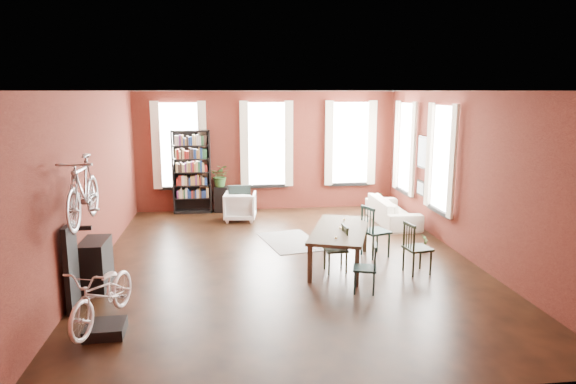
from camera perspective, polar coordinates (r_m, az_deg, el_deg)
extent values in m
plane|color=black|center=(9.89, -0.16, -7.71)|extent=(9.00, 9.00, 0.00)
cube|color=silver|center=(9.36, -0.17, 11.17)|extent=(7.00, 9.00, 0.04)
cube|color=#4B1812|center=(13.93, -2.41, 4.56)|extent=(7.00, 0.04, 3.20)
cube|color=#4B1812|center=(5.17, 5.89, -6.89)|extent=(7.00, 0.04, 3.20)
cube|color=#4B1812|center=(9.72, -21.11, 0.94)|extent=(0.04, 9.00, 3.20)
cube|color=#4B1812|center=(10.50, 19.16, 1.78)|extent=(0.04, 9.00, 3.20)
cube|color=white|center=(13.88, -11.94, 5.13)|extent=(1.00, 0.04, 2.20)
cube|color=beige|center=(13.81, -11.97, 5.10)|extent=(1.40, 0.06, 2.30)
cube|color=white|center=(13.88, -2.40, 5.36)|extent=(1.00, 0.04, 2.20)
cube|color=beige|center=(13.81, -2.38, 5.33)|extent=(1.40, 0.06, 2.30)
cube|color=white|center=(14.25, 6.90, 5.44)|extent=(1.00, 0.04, 2.20)
cube|color=beige|center=(14.18, 6.96, 5.41)|extent=(1.40, 0.06, 2.30)
cube|color=white|center=(11.36, 16.88, 3.60)|extent=(0.04, 1.00, 2.20)
cube|color=beige|center=(11.33, 16.56, 3.60)|extent=(0.06, 1.40, 2.30)
cube|color=white|center=(13.38, 13.09, 4.87)|extent=(0.04, 1.00, 2.20)
cube|color=beige|center=(13.36, 12.81, 4.87)|extent=(0.06, 1.40, 2.30)
cube|color=black|center=(12.36, 14.79, 4.29)|extent=(0.04, 0.55, 0.75)
cube|color=black|center=(12.48, 14.60, 0.42)|extent=(0.04, 0.45, 0.35)
cube|color=#493D2C|center=(9.61, 5.79, -6.12)|extent=(1.58, 2.27, 0.71)
cube|color=#183533|center=(8.43, 8.53, -8.36)|extent=(0.46, 0.46, 0.80)
cube|color=black|center=(9.26, 5.30, -6.34)|extent=(0.41, 0.41, 0.84)
cube|color=black|center=(9.44, 14.20, -6.06)|extent=(0.49, 0.49, 0.92)
cube|color=#193735|center=(10.20, 9.71, -4.31)|extent=(0.60, 0.60, 1.01)
cube|color=black|center=(13.78, -10.64, 2.20)|extent=(1.00, 0.32, 2.20)
imported|color=white|center=(12.92, -5.35, -1.43)|extent=(0.85, 0.80, 0.79)
imported|color=beige|center=(12.88, 11.56, -1.59)|extent=(0.61, 2.08, 0.81)
cube|color=black|center=(11.13, 0.30, -5.51)|extent=(1.39, 1.87, 0.01)
cube|color=black|center=(7.50, -19.63, -14.16)|extent=(0.53, 0.53, 0.15)
cube|color=black|center=(8.23, -22.94, -7.79)|extent=(0.16, 0.60, 1.30)
cube|color=black|center=(9.10, -20.57, -7.48)|extent=(0.40, 0.80, 0.80)
cube|color=black|center=(13.89, -7.41, -0.80)|extent=(0.39, 0.39, 0.69)
imported|color=#2A5823|center=(13.70, 9.71, -1.94)|extent=(0.41, 0.63, 0.26)
imported|color=#335923|center=(10.78, 14.91, -6.12)|extent=(0.40, 0.37, 0.13)
imported|color=silver|center=(7.21, -20.04, -7.78)|extent=(0.76, 0.95, 1.59)
imported|color=#A5A8AD|center=(7.83, -22.00, 2.52)|extent=(0.47, 1.00, 1.66)
imported|color=#2D5923|center=(13.78, -7.49, 1.55)|extent=(0.69, 0.73, 0.47)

